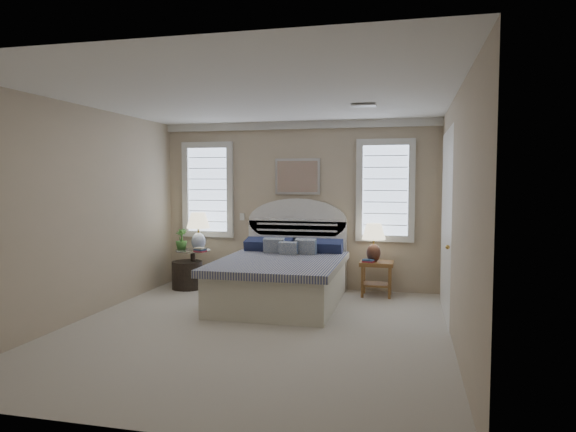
# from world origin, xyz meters

# --- Properties ---
(floor) EXTENTS (4.50, 5.00, 0.01)m
(floor) POSITION_xyz_m (0.00, 0.00, 0.00)
(floor) COLOR #B7AD9C
(floor) RESTS_ON ground
(ceiling) EXTENTS (4.50, 5.00, 0.01)m
(ceiling) POSITION_xyz_m (0.00, 0.00, 2.70)
(ceiling) COLOR white
(ceiling) RESTS_ON wall_back
(wall_back) EXTENTS (4.50, 0.02, 2.70)m
(wall_back) POSITION_xyz_m (0.00, 2.50, 1.35)
(wall_back) COLOR #BFA98F
(wall_back) RESTS_ON floor
(wall_left) EXTENTS (0.02, 5.00, 2.70)m
(wall_left) POSITION_xyz_m (-2.25, 0.00, 1.35)
(wall_left) COLOR #BFA98F
(wall_left) RESTS_ON floor
(wall_right) EXTENTS (0.02, 5.00, 2.70)m
(wall_right) POSITION_xyz_m (2.25, 0.00, 1.35)
(wall_right) COLOR #BFA98F
(wall_right) RESTS_ON floor
(crown_molding) EXTENTS (4.50, 0.08, 0.12)m
(crown_molding) POSITION_xyz_m (0.00, 2.46, 2.64)
(crown_molding) COLOR silver
(crown_molding) RESTS_ON wall_back
(hvac_vent) EXTENTS (0.30, 0.20, 0.02)m
(hvac_vent) POSITION_xyz_m (1.20, 0.80, 2.68)
(hvac_vent) COLOR #B2B2B2
(hvac_vent) RESTS_ON ceiling
(switch_plate) EXTENTS (0.08, 0.01, 0.12)m
(switch_plate) POSITION_xyz_m (-0.95, 2.48, 1.15)
(switch_plate) COLOR silver
(switch_plate) RESTS_ON wall_back
(window_left) EXTENTS (0.90, 0.06, 1.60)m
(window_left) POSITION_xyz_m (-1.55, 2.48, 1.60)
(window_left) COLOR #ADBFDB
(window_left) RESTS_ON wall_back
(window_right) EXTENTS (0.90, 0.06, 1.60)m
(window_right) POSITION_xyz_m (1.40, 2.48, 1.60)
(window_right) COLOR #ADBFDB
(window_right) RESTS_ON wall_back
(painting) EXTENTS (0.74, 0.04, 0.58)m
(painting) POSITION_xyz_m (0.00, 2.46, 1.82)
(painting) COLOR silver
(painting) RESTS_ON wall_back
(closet_door) EXTENTS (0.02, 1.80, 2.40)m
(closet_door) POSITION_xyz_m (2.23, 1.20, 1.20)
(closet_door) COLOR white
(closet_door) RESTS_ON floor
(bed) EXTENTS (1.72, 2.28, 1.47)m
(bed) POSITION_xyz_m (0.00, 1.46, 0.39)
(bed) COLOR beige
(bed) RESTS_ON floor
(side_table_left) EXTENTS (0.56, 0.56, 0.63)m
(side_table_left) POSITION_xyz_m (-1.65, 2.05, 0.39)
(side_table_left) COLOR black
(side_table_left) RESTS_ON floor
(nightstand_right) EXTENTS (0.50, 0.40, 0.53)m
(nightstand_right) POSITION_xyz_m (1.30, 2.15, 0.39)
(nightstand_right) COLOR brown
(nightstand_right) RESTS_ON floor
(floor_pot) EXTENTS (0.60, 0.60, 0.45)m
(floor_pot) POSITION_xyz_m (-1.73, 1.99, 0.22)
(floor_pot) COLOR black
(floor_pot) RESTS_ON floor
(lamp_left) EXTENTS (0.43, 0.43, 0.61)m
(lamp_left) POSITION_xyz_m (-1.56, 2.07, 1.00)
(lamp_left) COLOR white
(lamp_left) RESTS_ON side_table_left
(lamp_right) EXTENTS (0.42, 0.42, 0.58)m
(lamp_right) POSITION_xyz_m (1.25, 2.15, 0.89)
(lamp_right) COLOR black
(lamp_right) RESTS_ON nightstand_right
(potted_plant) EXTENTS (0.19, 0.19, 0.34)m
(potted_plant) POSITION_xyz_m (-1.85, 2.05, 0.80)
(potted_plant) COLOR #3C722D
(potted_plant) RESTS_ON side_table_left
(books_left) EXTENTS (0.21, 0.18, 0.07)m
(books_left) POSITION_xyz_m (-1.43, 1.83, 0.66)
(books_left) COLOR maroon
(books_left) RESTS_ON side_table_left
(books_right) EXTENTS (0.18, 0.15, 0.05)m
(books_right) POSITION_xyz_m (1.18, 2.04, 0.55)
(books_right) COLOR maroon
(books_right) RESTS_ON nightstand_right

